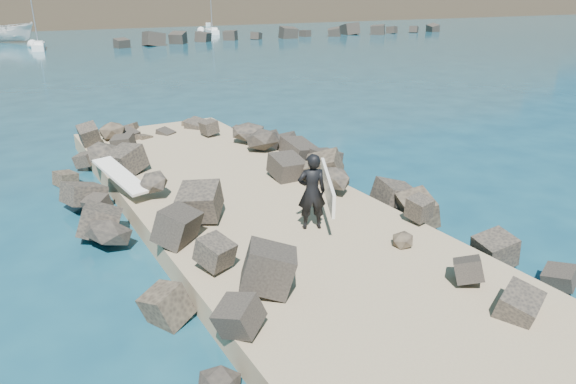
# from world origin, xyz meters

# --- Properties ---
(ground) EXTENTS (800.00, 800.00, 0.00)m
(ground) POSITION_xyz_m (0.00, 0.00, 0.00)
(ground) COLOR #0F384C
(ground) RESTS_ON ground
(jetty) EXTENTS (6.00, 26.00, 0.60)m
(jetty) POSITION_xyz_m (0.00, -2.00, 0.30)
(jetty) COLOR #8C7759
(jetty) RESTS_ON ground
(riprap_left) EXTENTS (2.60, 22.00, 1.00)m
(riprap_left) POSITION_xyz_m (-2.90, -1.50, 0.50)
(riprap_left) COLOR black
(riprap_left) RESTS_ON ground
(riprap_right) EXTENTS (2.60, 22.00, 1.00)m
(riprap_right) POSITION_xyz_m (2.90, -1.50, 0.50)
(riprap_right) COLOR black
(riprap_right) RESTS_ON ground
(breakwater_secondary) EXTENTS (52.00, 4.00, 1.20)m
(breakwater_secondary) POSITION_xyz_m (35.00, 55.00, 0.60)
(breakwater_secondary) COLOR black
(breakwater_secondary) RESTS_ON ground
(surfboard_resting) EXTENTS (1.11, 2.34, 0.08)m
(surfboard_resting) POSITION_xyz_m (-2.93, 3.25, 1.04)
(surfboard_resting) COLOR white
(surfboard_resting) RESTS_ON riprap_left
(boat_imported) EXTENTS (6.82, 6.28, 2.61)m
(boat_imported) POSITION_xyz_m (-1.45, 67.57, 1.31)
(boat_imported) COLOR silver
(boat_imported) RESTS_ON ground
(surfer_with_board) EXTENTS (1.42, 2.09, 1.87)m
(surfer_with_board) POSITION_xyz_m (0.51, -1.35, 1.54)
(surfer_with_board) COLOR black
(surfer_with_board) RESTS_ON jetty
(sailboat_b) EXTENTS (1.98, 5.63, 6.82)m
(sailboat_b) POSITION_xyz_m (0.48, 55.85, 0.35)
(sailboat_b) COLOR white
(sailboat_b) RESTS_ON ground
(sailboat_f) EXTENTS (2.88, 5.43, 6.63)m
(sailboat_f) POSITION_xyz_m (34.46, 92.33, 0.35)
(sailboat_f) COLOR white
(sailboat_f) RESTS_ON ground
(sailboat_d) EXTENTS (2.53, 5.90, 7.09)m
(sailboat_d) POSITION_xyz_m (27.57, 69.62, 0.35)
(sailboat_d) COLOR white
(sailboat_d) RESTS_ON ground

